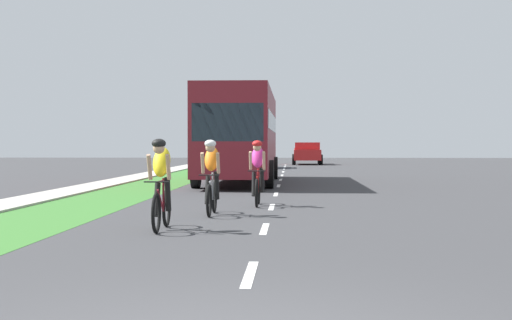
% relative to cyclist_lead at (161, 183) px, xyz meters
% --- Properties ---
extents(ground_plane, '(120.00, 120.00, 0.00)m').
position_rel_cyclist_lead_xyz_m(ground_plane, '(1.77, 12.64, -0.81)').
color(ground_plane, '#38383A').
extents(grass_verge, '(2.41, 70.00, 0.01)m').
position_rel_cyclist_lead_xyz_m(grass_verge, '(-2.83, 12.64, -0.81)').
color(grass_verge, '#38722D').
rests_on(grass_verge, ground_plane).
extents(sidewalk_concrete, '(1.30, 70.00, 0.10)m').
position_rel_cyclist_lead_xyz_m(sidewalk_concrete, '(-4.69, 12.64, -0.81)').
color(sidewalk_concrete, '#B2ADA3').
rests_on(sidewalk_concrete, ground_plane).
extents(lane_markings_center, '(0.12, 53.13, 0.01)m').
position_rel_cyclist_lead_xyz_m(lane_markings_center, '(1.77, 16.64, -0.81)').
color(lane_markings_center, white).
rests_on(lane_markings_center, ground_plane).
extents(cyclist_lead, '(0.42, 1.72, 1.58)m').
position_rel_cyclist_lead_xyz_m(cyclist_lead, '(0.00, 0.00, 0.00)').
color(cyclist_lead, black).
rests_on(cyclist_lead, ground_plane).
extents(cyclist_trailing, '(0.42, 1.72, 1.58)m').
position_rel_cyclist_lead_xyz_m(cyclist_trailing, '(0.57, 2.86, 0.00)').
color(cyclist_trailing, black).
rests_on(cyclist_trailing, ground_plane).
extents(cyclist_distant, '(0.42, 1.72, 1.58)m').
position_rel_cyclist_lead_xyz_m(cyclist_distant, '(1.42, 5.32, 0.00)').
color(cyclist_distant, black).
rests_on(cyclist_distant, ground_plane).
extents(bus_maroon, '(2.78, 11.60, 3.48)m').
position_rel_cyclist_lead_xyz_m(bus_maroon, '(0.24, 16.42, 1.17)').
color(bus_maroon, maroon).
rests_on(bus_maroon, ground_plane).
extents(suv_blue, '(2.15, 4.70, 1.79)m').
position_rel_cyclist_lead_xyz_m(suv_blue, '(-0.03, 35.24, 0.14)').
color(suv_blue, '#23389E').
rests_on(suv_blue, ground_plane).
extents(pickup_red, '(2.22, 5.10, 1.64)m').
position_rel_cyclist_lead_xyz_m(pickup_red, '(3.37, 43.94, 0.02)').
color(pickup_red, red).
rests_on(pickup_red, ground_plane).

